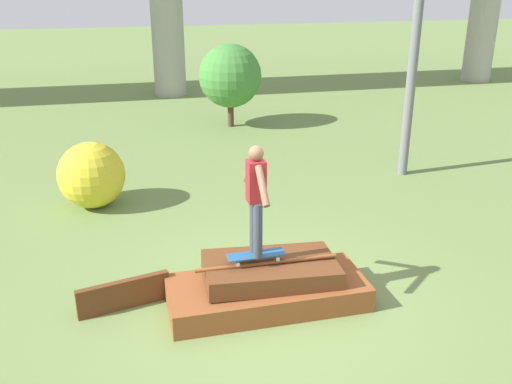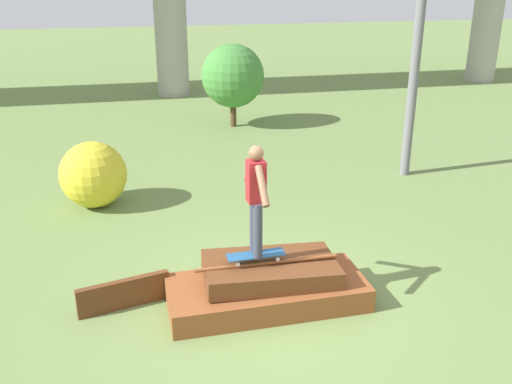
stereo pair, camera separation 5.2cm
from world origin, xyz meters
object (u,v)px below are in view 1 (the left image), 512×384
object	(u,v)px
skateboard	(256,255)
bush_yellow_flowering	(91,175)
skater	(256,195)
utility_pole	(417,25)
tree_behind_left	(230,76)

from	to	relation	value
skateboard	bush_yellow_flowering	world-z (taller)	bush_yellow_flowering
skateboard	skater	size ratio (longest dim) A/B	0.52
utility_pole	bush_yellow_flowering	xyz separation A→B (m)	(-6.49, -0.35, -2.51)
skater	utility_pole	xyz separation A→B (m)	(4.28, 4.29, 1.57)
bush_yellow_flowering	tree_behind_left	bearing A→B (deg)	55.08
utility_pole	bush_yellow_flowering	world-z (taller)	utility_pole
tree_behind_left	utility_pole	bearing A→B (deg)	-58.97
utility_pole	bush_yellow_flowering	size ratio (longest dim) A/B	4.86
skateboard	skater	world-z (taller)	skater
skateboard	bush_yellow_flowering	bearing A→B (deg)	119.29
bush_yellow_flowering	skater	bearing A→B (deg)	-60.71
skater	tree_behind_left	distance (m)	9.20
tree_behind_left	skateboard	bearing A→B (deg)	-98.70
skater	bush_yellow_flowering	size ratio (longest dim) A/B	1.19
tree_behind_left	bush_yellow_flowering	world-z (taller)	tree_behind_left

